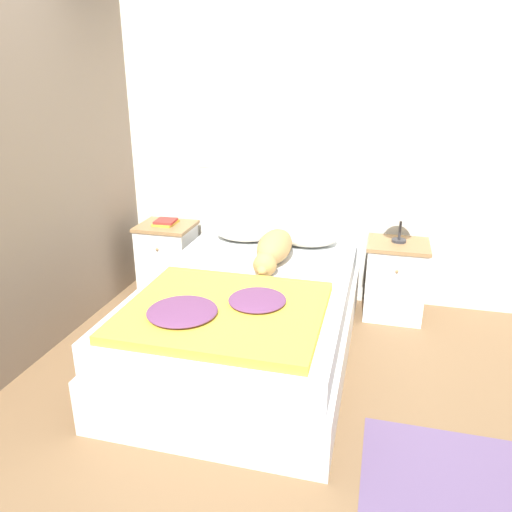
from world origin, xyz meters
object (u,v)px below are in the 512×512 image
at_px(table_lamp, 402,211).
at_px(nightstand_right, 395,279).
at_px(dog, 273,249).
at_px(bed, 248,318).
at_px(book_stack, 166,222).
at_px(nightstand_left, 168,258).
at_px(pillow_right, 307,236).
at_px(pillow_left, 244,231).

bearing_deg(table_lamp, nightstand_right, -90.00).
bearing_deg(dog, bed, -102.81).
bearing_deg(book_stack, nightstand_left, -67.34).
distance_m(pillow_right, dog, 0.48).
bearing_deg(pillow_right, bed, -107.40).
height_order(nightstand_right, table_lamp, table_lamp).
distance_m(bed, pillow_right, 0.93).
xyz_separation_m(bed, table_lamp, (0.97, 0.87, 0.59)).
bearing_deg(book_stack, pillow_right, -1.78).
relative_size(pillow_left, pillow_right, 1.00).
distance_m(pillow_right, table_lamp, 0.75).
relative_size(bed, dog, 2.77).
xyz_separation_m(nightstand_right, table_lamp, (0.00, 0.03, 0.55)).
height_order(bed, book_stack, book_stack).
relative_size(dog, book_stack, 3.54).
bearing_deg(bed, pillow_left, 107.40).
xyz_separation_m(bed, nightstand_left, (-0.97, 0.85, 0.04)).
bearing_deg(bed, nightstand_right, 41.31).
distance_m(nightstand_right, pillow_left, 1.26).
relative_size(nightstand_right, pillow_left, 1.24).
relative_size(bed, book_stack, 9.81).
height_order(pillow_left, table_lamp, table_lamp).
height_order(nightstand_left, book_stack, book_stack).
relative_size(nightstand_left, pillow_right, 1.24).
distance_m(bed, table_lamp, 1.43).
height_order(nightstand_left, pillow_right, pillow_right).
height_order(nightstand_left, pillow_left, pillow_left).
xyz_separation_m(pillow_right, book_stack, (-1.23, 0.04, 0.01)).
relative_size(nightstand_right, pillow_right, 1.24).
distance_m(pillow_left, dog, 0.56).
height_order(book_stack, table_lamp, table_lamp).
relative_size(nightstand_left, dog, 0.81).
height_order(pillow_right, table_lamp, table_lamp).
distance_m(nightstand_left, nightstand_right, 1.93).
xyz_separation_m(nightstand_right, book_stack, (-1.94, 0.01, 0.32)).
relative_size(nightstand_left, table_lamp, 1.98).
xyz_separation_m(book_stack, table_lamp, (1.94, 0.01, 0.22)).
bearing_deg(table_lamp, bed, -137.85).
xyz_separation_m(nightstand_left, dog, (1.05, -0.47, 0.34)).
relative_size(bed, nightstand_right, 3.42).
distance_m(book_stack, table_lamp, 1.95).
bearing_deg(nightstand_left, table_lamp, 0.76).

